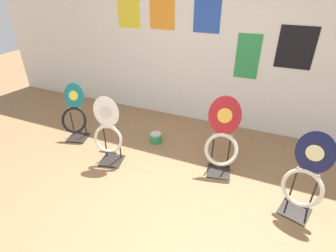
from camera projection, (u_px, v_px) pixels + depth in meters
The scene contains 7 objects.
ground_plane at pixel (133, 236), 2.45m from camera, with size 14.00×14.00×0.00m, color #8E6642.
wall_back at pixel (212, 41), 3.78m from camera, with size 8.00×0.07×2.60m.
toilet_seat_display_teal_sax at pixel (74, 114), 3.76m from camera, with size 0.42×0.39×0.82m.
toilet_seat_display_crimson_swirl at pixel (222, 141), 3.06m from camera, with size 0.44×0.41×0.94m.
toilet_seat_display_navy_moon at pixel (305, 179), 2.50m from camera, with size 0.41×0.35×0.92m.
toilet_seat_display_white_plain at pixel (108, 133), 3.22m from camera, with size 0.38×0.34×0.91m.
paint_can at pixel (156, 137), 3.81m from camera, with size 0.18×0.18×0.14m.
Camera 1 is at (0.94, -1.35, 2.11)m, focal length 28.00 mm.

